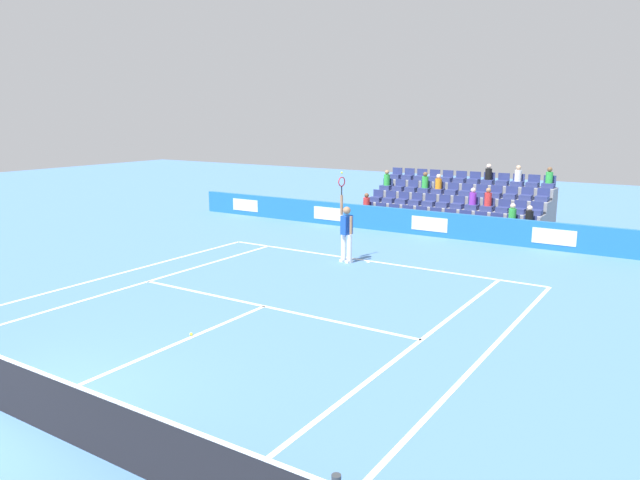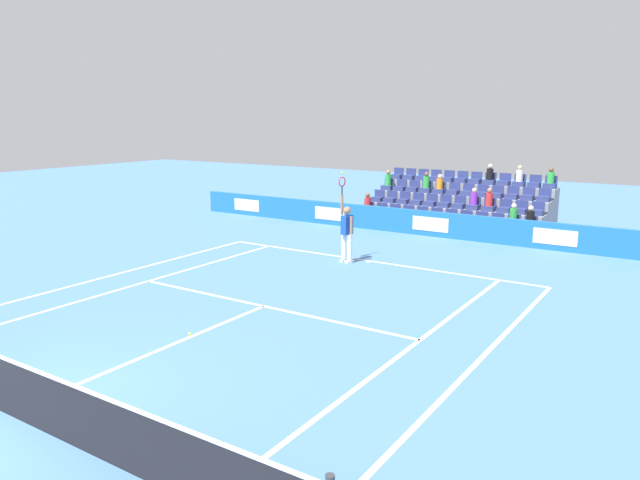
{
  "view_description": "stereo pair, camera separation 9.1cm",
  "coord_description": "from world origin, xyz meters",
  "views": [
    {
      "loc": [
        -8.67,
        4.54,
        4.55
      ],
      "look_at": [
        0.29,
        -9.37,
        1.1
      ],
      "focal_mm": 33.49,
      "sensor_mm": 36.0,
      "label": 1
    },
    {
      "loc": [
        -8.74,
        4.49,
        4.55
      ],
      "look_at": [
        0.29,
        -9.37,
        1.1
      ],
      "focal_mm": 33.49,
      "sensor_mm": 36.0,
      "label": 2
    }
  ],
  "objects": [
    {
      "name": "ground_plane",
      "position": [
        0.0,
        0.0,
        0.0
      ],
      "size": [
        80.0,
        80.0,
        0.0
      ],
      "primitive_type": "plane",
      "color": "#4C7AB2"
    },
    {
      "name": "line_doubles_sideline_left",
      "position": [
        5.49,
        -5.95,
        0.0
      ],
      "size": [
        0.1,
        11.89,
        0.01
      ],
      "primitive_type": "cube",
      "color": "white",
      "rests_on": "ground"
    },
    {
      "name": "stadium_stand",
      "position": [
        -0.01,
        -19.71,
        0.68
      ],
      "size": [
        7.44,
        3.8,
        2.55
      ],
      "color": "gray",
      "rests_on": "ground"
    },
    {
      "name": "tennis_net",
      "position": [
        0.0,
        0.0,
        0.49
      ],
      "size": [
        11.97,
        0.1,
        1.07
      ],
      "color": "#33383D",
      "rests_on": "ground"
    },
    {
      "name": "line_service",
      "position": [
        0.0,
        -6.4,
        0.0
      ],
      "size": [
        8.23,
        0.1,
        0.01
      ],
      "primitive_type": "cube",
      "color": "white",
      "rests_on": "ground"
    },
    {
      "name": "line_baseline",
      "position": [
        0.0,
        -11.89,
        0.0
      ],
      "size": [
        10.97,
        0.1,
        0.01
      ],
      "primitive_type": "cube",
      "color": "white",
      "rests_on": "ground"
    },
    {
      "name": "tennis_player",
      "position": [
        0.59,
        -11.37,
        0.99
      ],
      "size": [
        0.51,
        0.39,
        2.85
      ],
      "color": "white",
      "rests_on": "ground"
    },
    {
      "name": "sponsor_barrier",
      "position": [
        -0.0,
        -16.77,
        0.48
      ],
      "size": [
        22.83,
        0.22,
        0.96
      ],
      "color": "#1E66AD",
      "rests_on": "ground"
    },
    {
      "name": "line_singles_sideline_right",
      "position": [
        -4.12,
        -5.95,
        0.0
      ],
      "size": [
        0.1,
        11.89,
        0.01
      ],
      "primitive_type": "cube",
      "color": "white",
      "rests_on": "ground"
    },
    {
      "name": "line_singles_sideline_left",
      "position": [
        4.12,
        -5.95,
        0.0
      ],
      "size": [
        0.1,
        11.89,
        0.01
      ],
      "primitive_type": "cube",
      "color": "white",
      "rests_on": "ground"
    },
    {
      "name": "line_doubles_sideline_right",
      "position": [
        -5.49,
        -5.95,
        0.0
      ],
      "size": [
        0.1,
        11.89,
        0.01
      ],
      "primitive_type": "cube",
      "color": "white",
      "rests_on": "ground"
    },
    {
      "name": "loose_tennis_ball",
      "position": [
        0.07,
        -4.0,
        0.03
      ],
      "size": [
        0.07,
        0.07,
        0.07
      ],
      "primitive_type": "sphere",
      "color": "#D1E533",
      "rests_on": "ground"
    },
    {
      "name": "line_centre_mark",
      "position": [
        0.0,
        -11.79,
        0.0
      ],
      "size": [
        0.1,
        0.2,
        0.01
      ],
      "primitive_type": "cube",
      "color": "white",
      "rests_on": "ground"
    },
    {
      "name": "line_centre_service",
      "position": [
        0.0,
        -3.2,
        0.0
      ],
      "size": [
        0.1,
        6.4,
        0.01
      ],
      "primitive_type": "cube",
      "color": "white",
      "rests_on": "ground"
    }
  ]
}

